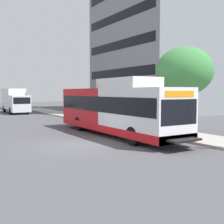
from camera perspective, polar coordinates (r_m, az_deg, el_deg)
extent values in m
plane|color=#4C4C51|center=(22.67, -15.58, -3.24)|extent=(120.00, 120.00, 0.00)
cube|color=#A8A399|center=(23.78, 2.25, -2.59)|extent=(3.00, 56.00, 0.14)
cube|color=white|center=(16.15, 6.11, 0.01)|extent=(2.54, 5.80, 2.73)
cube|color=red|center=(21.04, -3.58, 0.96)|extent=(2.54, 5.80, 2.73)
cube|color=red|center=(18.63, 0.63, -2.97)|extent=(2.57, 11.60, 0.44)
cube|color=black|center=(18.51, 0.63, 1.67)|extent=(2.58, 11.25, 0.96)
cube|color=black|center=(13.99, 13.28, -0.02)|extent=(2.34, 0.10, 1.24)
cube|color=orange|center=(13.95, 13.37, 3.54)|extent=(1.91, 0.08, 0.32)
cube|color=white|center=(17.29, 3.20, 5.81)|extent=(2.16, 4.06, 0.60)
cube|color=black|center=(13.87, 14.33, -5.49)|extent=(1.78, 0.60, 0.10)
cylinder|color=black|center=(15.06, 4.28, -4.81)|extent=(0.30, 1.00, 1.00)
cylinder|color=black|center=(16.47, 10.69, -4.11)|extent=(0.30, 1.00, 1.00)
cylinder|color=black|center=(20.89, -6.68, -2.35)|extent=(0.30, 1.00, 1.00)
cylinder|color=black|center=(21.93, -1.31, -2.02)|extent=(0.30, 1.00, 1.00)
cylinder|color=#4C3823|center=(19.62, 14.20, -0.03)|extent=(0.28, 0.28, 2.65)
ellipsoid|color=#3D8442|center=(19.62, 14.34, 7.98)|extent=(3.77, 3.77, 3.21)
cube|color=silver|center=(37.39, -17.99, 1.60)|extent=(2.30, 2.00, 2.10)
cube|color=white|center=(40.79, -19.16, 2.54)|extent=(2.30, 5.00, 2.70)
cube|color=black|center=(36.44, -17.64, 2.18)|extent=(2.07, 0.08, 0.80)
cylinder|color=black|center=(37.64, -19.64, 0.22)|extent=(0.26, 0.92, 0.92)
cylinder|color=black|center=(38.12, -16.61, 0.33)|extent=(0.26, 0.92, 0.92)
cylinder|color=black|center=(41.70, -20.81, 0.54)|extent=(0.26, 0.92, 0.92)
cylinder|color=black|center=(42.12, -18.06, 0.64)|extent=(0.26, 0.92, 0.92)
cube|color=gray|center=(40.73, 8.51, 19.66)|extent=(11.50, 15.55, 27.62)
cube|color=black|center=(39.24, 8.33, 2.41)|extent=(11.56, 14.30, 1.10)
cube|color=black|center=(39.29, 8.38, 7.45)|extent=(11.56, 14.30, 1.10)
cube|color=black|center=(39.65, 8.43, 12.44)|extent=(11.56, 14.30, 1.10)
cube|color=black|center=(40.30, 8.48, 17.30)|extent=(11.56, 14.30, 1.10)
cylinder|color=#B7B7BC|center=(49.20, -2.84, 4.88)|extent=(1.10, 1.10, 7.07)
cylinder|color=#B7B7BC|center=(49.81, -2.87, 13.04)|extent=(0.91, 0.91, 7.07)
cylinder|color=#B7B7BC|center=(51.39, -2.90, 20.86)|extent=(0.72, 0.72, 7.07)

